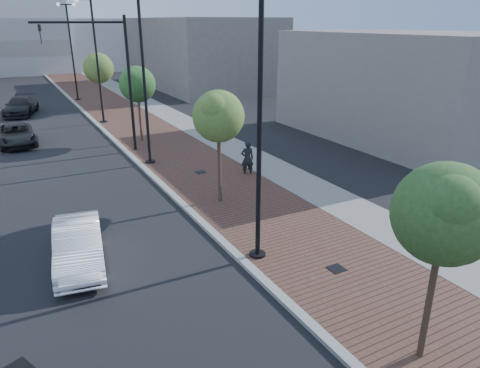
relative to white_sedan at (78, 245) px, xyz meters
name	(u,v)px	position (x,y,z in m)	size (l,w,h in m)	color
sidewalk	(121,107)	(8.32, 27.49, -0.64)	(7.00, 140.00, 0.12)	#4C2D23
concrete_strip	(149,105)	(11.02, 27.49, -0.64)	(2.40, 140.00, 0.13)	slate
curb	(83,111)	(4.82, 27.49, -0.63)	(0.30, 140.00, 0.14)	gray
white_sedan	(78,245)	(0.00, 0.00, 0.00)	(1.49, 4.28, 1.41)	white
dark_car_mid	(16,135)	(-0.98, 17.76, -0.04)	(2.20, 4.78, 1.33)	black
dark_car_far	(21,106)	(-0.09, 28.41, 0.05)	(2.13, 5.23, 1.52)	black
pedestrian	(247,159)	(9.30, 5.10, 0.24)	(0.69, 0.45, 1.89)	black
streetlight_1	(256,136)	(5.31, -2.51, 3.64)	(1.44, 0.56, 9.21)	black
streetlight_2	(144,78)	(5.42, 9.49, 4.11)	(1.72, 0.56, 9.28)	black
streetlight_3	(96,67)	(5.31, 21.49, 3.64)	(1.44, 0.56, 9.21)	black
streetlight_4	(72,52)	(5.42, 33.49, 4.11)	(1.72, 0.56, 9.28)	black
traffic_mast	(113,70)	(4.52, 12.49, 4.28)	(5.09, 0.20, 8.00)	black
tree_0	(445,214)	(6.46, -8.49, 3.13)	(2.31, 2.24, 4.97)	#382619
tree_1	(219,117)	(6.46, 2.51, 3.21)	(2.26, 2.19, 5.03)	#382619
tree_2	(138,84)	(6.46, 14.51, 3.11)	(2.38, 2.33, 5.00)	#382619
tree_3	(99,68)	(6.46, 26.51, 3.09)	(2.60, 2.59, 5.10)	#382619
convention_center	(18,31)	(2.82, 72.49, 5.30)	(50.00, 30.00, 50.00)	#9EA4A8
commercial_block_ne	(200,53)	(20.82, 37.49, 3.30)	(12.00, 22.00, 8.00)	#5F5955
commercial_block_e	(403,86)	(22.82, 7.49, 2.80)	(10.00, 16.00, 7.00)	slate
utility_cover_1	(336,269)	(7.22, -4.51, -0.57)	(0.50, 0.50, 0.02)	black
utility_cover_2	(200,172)	(7.22, 6.49, -0.57)	(0.50, 0.50, 0.02)	black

